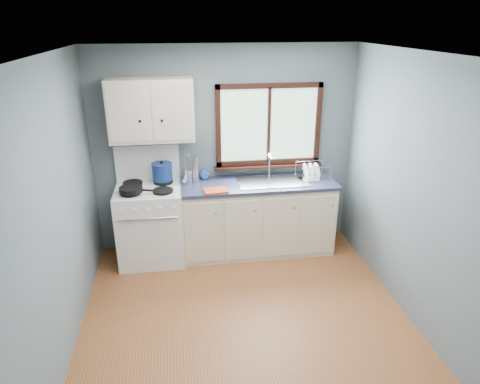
{
  "coord_description": "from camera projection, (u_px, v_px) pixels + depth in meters",
  "views": [
    {
      "loc": [
        -0.56,
        -3.24,
        2.76
      ],
      "look_at": [
        0.05,
        0.9,
        1.05
      ],
      "focal_mm": 32.0,
      "sensor_mm": 36.0,
      "label": 1
    }
  ],
  "objects": [
    {
      "name": "skillet",
      "position": [
        131.0,
        189.0,
        4.76
      ],
      "size": [
        0.42,
        0.32,
        0.05
      ],
      "rotation": [
        0.0,
        0.0,
        -0.26
      ],
      "color": "black",
      "rests_on": "gas_range"
    },
    {
      "name": "dish_rack",
      "position": [
        312.0,
        174.0,
        5.28
      ],
      "size": [
        0.39,
        0.31,
        0.19
      ],
      "rotation": [
        0.0,
        0.0,
        0.07
      ],
      "color": "silver",
      "rests_on": "countertop"
    },
    {
      "name": "wall_back",
      "position": [
        225.0,
        150.0,
        5.28
      ],
      "size": [
        3.2,
        0.02,
        2.5
      ],
      "primitive_type": "cube",
      "color": "slate",
      "rests_on": "ground"
    },
    {
      "name": "wall_right",
      "position": [
        426.0,
        199.0,
        3.84
      ],
      "size": [
        0.02,
        3.6,
        2.5
      ],
      "primitive_type": "cube",
      "color": "slate",
      "rests_on": "ground"
    },
    {
      "name": "countertop",
      "position": [
        258.0,
        184.0,
        5.16
      ],
      "size": [
        1.89,
        0.64,
        0.04
      ],
      "primitive_type": "cube",
      "color": "#20253D",
      "rests_on": "base_cabinets"
    },
    {
      "name": "window",
      "position": [
        269.0,
        131.0,
        5.23
      ],
      "size": [
        1.36,
        0.1,
        1.03
      ],
      "color": "#9EC6A8",
      "rests_on": "wall_back"
    },
    {
      "name": "sink",
      "position": [
        272.0,
        186.0,
        5.2
      ],
      "size": [
        0.84,
        0.46,
        0.44
      ],
      "color": "silver",
      "rests_on": "countertop"
    },
    {
      "name": "dish_towel",
      "position": [
        216.0,
        191.0,
        4.89
      ],
      "size": [
        0.29,
        0.22,
        0.02
      ],
      "primitive_type": "cube",
      "rotation": [
        0.0,
        0.0,
        0.11
      ],
      "color": "red",
      "rests_on": "countertop"
    },
    {
      "name": "base_cabinets",
      "position": [
        257.0,
        220.0,
        5.35
      ],
      "size": [
        1.85,
        0.6,
        0.88
      ],
      "color": "beige",
      "rests_on": "floor"
    },
    {
      "name": "soap_bottle",
      "position": [
        205.0,
        169.0,
        5.18
      ],
      "size": [
        0.11,
        0.11,
        0.28
      ],
      "primitive_type": "imported",
      "rotation": [
        0.0,
        0.0,
        0.04
      ],
      "color": "#2154A1",
      "rests_on": "countertop"
    },
    {
      "name": "floor",
      "position": [
        249.0,
        330.0,
        4.09
      ],
      "size": [
        3.2,
        3.6,
        0.02
      ],
      "primitive_type": "cube",
      "color": "brown",
      "rests_on": "ground"
    },
    {
      "name": "gas_range",
      "position": [
        151.0,
        222.0,
        5.12
      ],
      "size": [
        0.76,
        0.69,
        1.36
      ],
      "color": "white",
      "rests_on": "floor"
    },
    {
      "name": "wall_front",
      "position": [
        316.0,
        372.0,
        1.96
      ],
      "size": [
        3.2,
        0.02,
        2.5
      ],
      "primitive_type": "cube",
      "color": "slate",
      "rests_on": "ground"
    },
    {
      "name": "utensil_crock",
      "position": [
        187.0,
        176.0,
        5.12
      ],
      "size": [
        0.17,
        0.17,
        0.41
      ],
      "rotation": [
        0.0,
        0.0,
        -0.36
      ],
      "color": "silver",
      "rests_on": "countertop"
    },
    {
      "name": "stockpot",
      "position": [
        162.0,
        172.0,
        5.08
      ],
      "size": [
        0.29,
        0.29,
        0.24
      ],
      "rotation": [
        0.0,
        0.0,
        0.22
      ],
      "color": "navy",
      "rests_on": "gas_range"
    },
    {
      "name": "upper_cabinets",
      "position": [
        151.0,
        110.0,
        4.78
      ],
      "size": [
        0.95,
        0.35,
        0.7
      ],
      "color": "beige",
      "rests_on": "wall_back"
    },
    {
      "name": "thermos",
      "position": [
        195.0,
        169.0,
        5.1
      ],
      "size": [
        0.1,
        0.1,
        0.32
      ],
      "primitive_type": "cylinder",
      "rotation": [
        0.0,
        0.0,
        0.38
      ],
      "color": "silver",
      "rests_on": "countertop"
    },
    {
      "name": "ceiling",
      "position": [
        251.0,
        54.0,
        3.14
      ],
      "size": [
        3.2,
        3.6,
        0.02
      ],
      "primitive_type": "cube",
      "color": "white",
      "rests_on": "wall_back"
    },
    {
      "name": "wall_left",
      "position": [
        50.0,
        222.0,
        3.4
      ],
      "size": [
        0.02,
        3.6,
        2.5
      ],
      "primitive_type": "cube",
      "color": "slate",
      "rests_on": "ground"
    }
  ]
}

